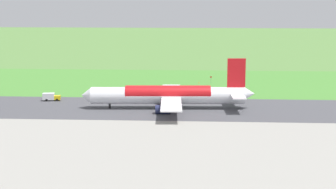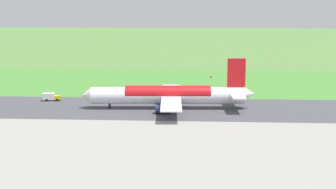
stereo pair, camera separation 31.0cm
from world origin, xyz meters
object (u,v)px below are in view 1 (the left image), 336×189
service_truck_fuel (51,97)px  no_stopping_sign (211,79)px  airliner_main (169,95)px  traffic_cone_orange (199,82)px

service_truck_fuel → no_stopping_sign: no_stopping_sign is taller
airliner_main → no_stopping_sign: airliner_main is taller
no_stopping_sign → traffic_cone_orange: bearing=0.5°
service_truck_fuel → no_stopping_sign: 67.14m
airliner_main → service_truck_fuel: size_ratio=8.90×
no_stopping_sign → traffic_cone_orange: 4.98m
no_stopping_sign → traffic_cone_orange: size_ratio=5.10×
airliner_main → traffic_cone_orange: size_ratio=98.41×
no_stopping_sign → traffic_cone_orange: (4.79, 0.04, -1.38)m
service_truck_fuel → traffic_cone_orange: size_ratio=11.06×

